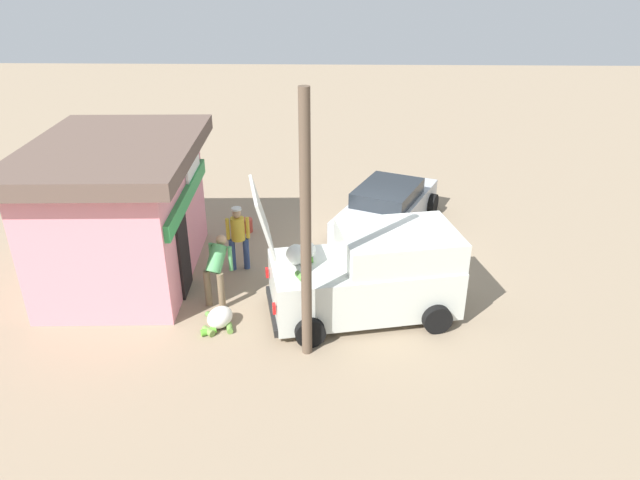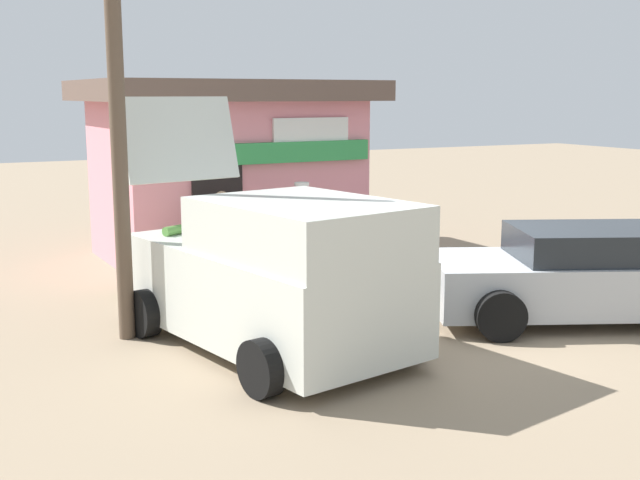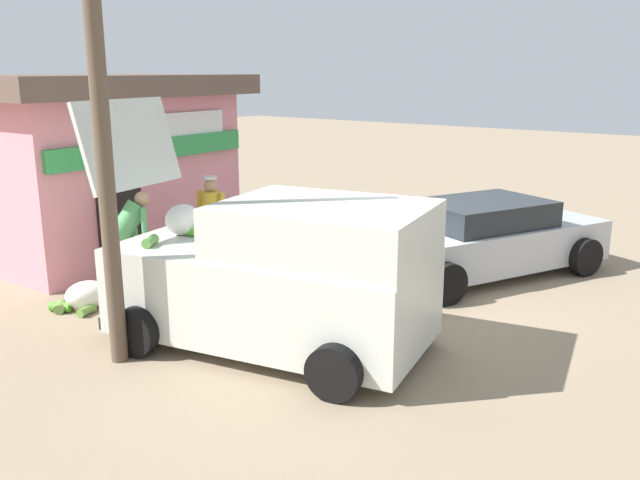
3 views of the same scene
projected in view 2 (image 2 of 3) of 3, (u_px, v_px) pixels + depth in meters
The scene contains 9 objects.
ground_plane at pixel (453, 321), 10.96m from camera, with size 60.00×60.00×0.00m, color gray.
storefront_bar at pixel (227, 166), 15.15m from camera, with size 5.33×3.90×3.31m.
delivery_van at pixel (275, 274), 9.57m from camera, with size 2.86×4.50×3.03m.
parked_sedan at pixel (591, 275), 10.95m from camera, with size 4.73×3.37×1.28m.
vendor_standing at pixel (302, 225), 13.12m from camera, with size 0.39×0.56×1.65m.
customer_bending at pixel (205, 231), 12.62m from camera, with size 0.72×0.63×1.56m.
unloaded_banana_pile at pixel (151, 285), 12.19m from camera, with size 0.88×0.74×0.41m.
paint_bucket at pixel (408, 256), 14.34m from camera, with size 0.33×0.33×0.38m, color #BF3F33.
utility_pole at pixel (118, 134), 9.73m from camera, with size 0.20×0.20×5.18m, color brown.
Camera 2 is at (-6.40, -8.62, 3.06)m, focal length 44.83 mm.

